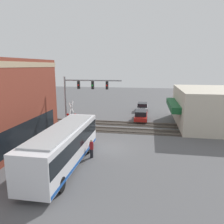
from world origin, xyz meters
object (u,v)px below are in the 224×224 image
at_px(parked_car_red, 141,116).
at_px(parked_car_silver, 142,107).
at_px(city_bus, 64,145).
at_px(pedestrian_near_bus, 92,149).
at_px(crossing_signal, 71,115).

relative_size(parked_car_red, parked_car_silver, 1.09).
xyz_separation_m(city_bus, pedestrian_near_bus, (2.02, -1.70, -0.94)).
height_order(crossing_signal, parked_car_red, crossing_signal).
height_order(parked_car_red, pedestrian_near_bus, pedestrian_near_bus).
relative_size(crossing_signal, pedestrian_near_bus, 2.34).
xyz_separation_m(city_bus, parked_car_red, (16.23, -5.40, -1.08)).
bearing_deg(pedestrian_near_bus, parked_car_silver, -10.03).
relative_size(city_bus, crossing_signal, 2.76).
distance_m(crossing_signal, parked_car_red, 11.21).
height_order(city_bus, parked_car_silver, city_bus).
relative_size(parked_car_red, pedestrian_near_bus, 2.92).
xyz_separation_m(city_bus, parked_car_silver, (22.95, -5.40, -1.07)).
relative_size(crossing_signal, parked_car_silver, 0.87).
distance_m(parked_car_red, pedestrian_near_bus, 14.69).
xyz_separation_m(parked_car_red, parked_car_silver, (6.72, 0.00, 0.00)).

